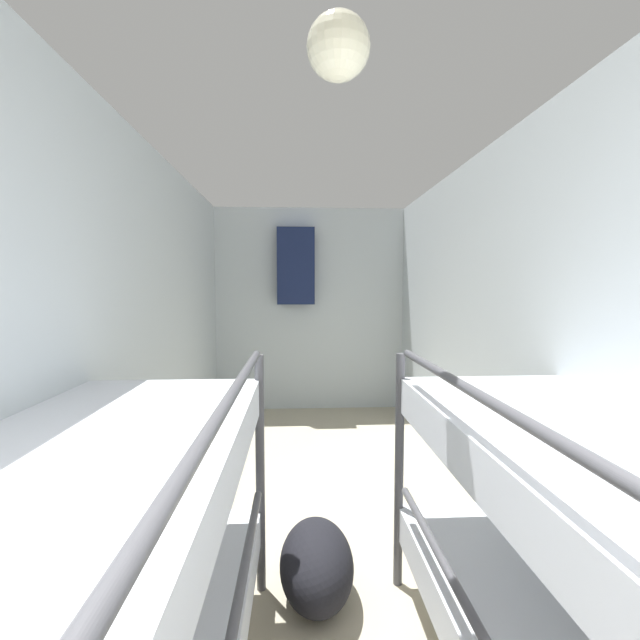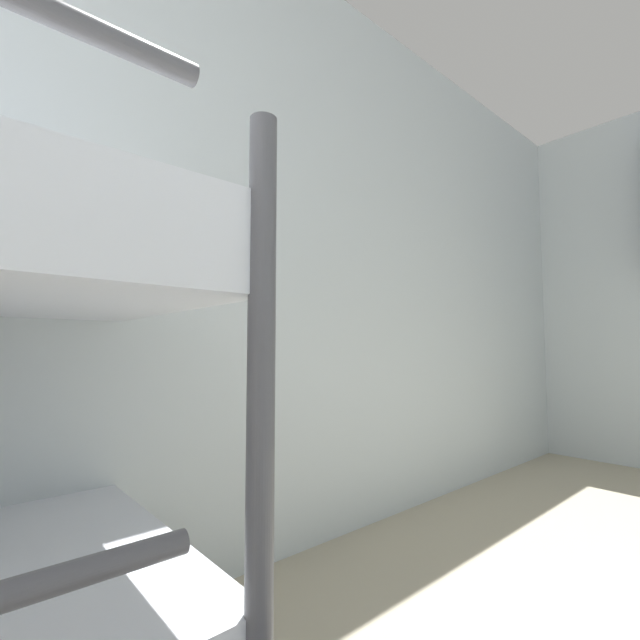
% 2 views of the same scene
% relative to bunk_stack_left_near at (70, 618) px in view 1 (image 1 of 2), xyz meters
% --- Properties ---
extents(wall_left, '(0.06, 5.68, 2.44)m').
position_rel_bunk_stack_left_near_xyz_m(wall_left, '(-0.43, 1.35, 0.57)').
color(wall_left, silver).
rests_on(wall_left, ground_plane).
extents(wall_right, '(0.06, 5.68, 2.44)m').
position_rel_bunk_stack_left_near_xyz_m(wall_right, '(1.90, 1.35, 0.57)').
color(wall_right, silver).
rests_on(wall_right, ground_plane).
extents(wall_back, '(2.39, 0.06, 2.44)m').
position_rel_bunk_stack_left_near_xyz_m(wall_back, '(0.73, 4.16, 0.57)').
color(wall_back, silver).
rests_on(wall_back, ground_plane).
extents(bunk_stack_left_near, '(0.82, 1.87, 1.20)m').
position_rel_bunk_stack_left_near_xyz_m(bunk_stack_left_near, '(0.00, 0.00, 0.00)').
color(bunk_stack_left_near, '#4C4C51').
rests_on(bunk_stack_left_near, ground_plane).
extents(bunk_stack_right_near, '(0.82, 1.87, 1.20)m').
position_rel_bunk_stack_left_near_xyz_m(bunk_stack_right_near, '(1.46, 0.00, 0.00)').
color(bunk_stack_right_near, '#4C4C51').
rests_on(bunk_stack_right_near, ground_plane).
extents(duffel_bag, '(0.35, 0.56, 0.35)m').
position_rel_bunk_stack_left_near_xyz_m(duffel_bag, '(0.66, 0.89, -0.48)').
color(duffel_bag, black).
rests_on(duffel_bag, ground_plane).
extents(hanging_coat, '(0.44, 0.12, 0.90)m').
position_rel_bunk_stack_left_near_xyz_m(hanging_coat, '(0.56, 4.01, 1.09)').
color(hanging_coat, '#192347').
extents(ceiling_light, '(0.24, 0.24, 0.24)m').
position_rel_bunk_stack_left_near_xyz_m(ceiling_light, '(0.73, 0.62, 1.73)').
color(ceiling_light, '#F4EFCC').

